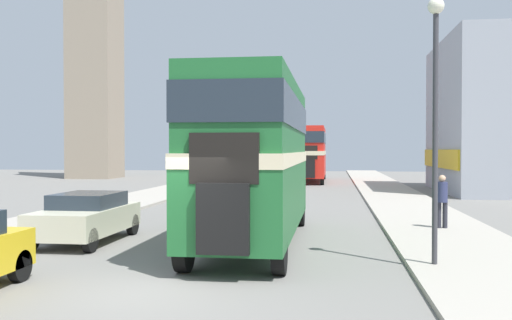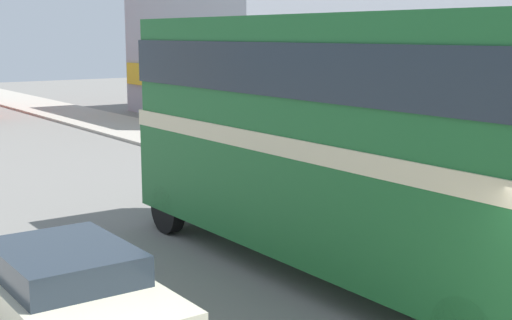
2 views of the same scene
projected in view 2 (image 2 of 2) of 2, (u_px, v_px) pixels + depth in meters
double_decker_bus at (327, 125)px, 12.25m from camera, size 2.38×9.81×4.50m
car_parked_mid at (69, 297)px, 9.49m from camera, size 1.83×4.04×1.40m
pedestrian_walking at (414, 157)px, 18.20m from camera, size 0.35×0.35×1.71m
shop_building_block at (330, 24)px, 39.37m from camera, size 19.38×11.59×9.47m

